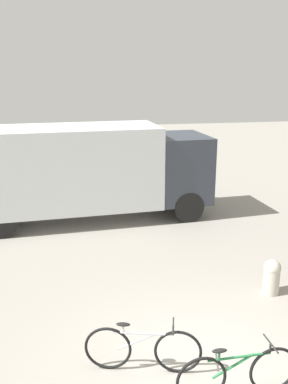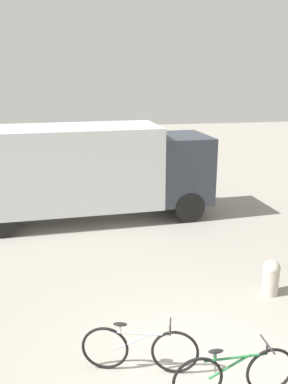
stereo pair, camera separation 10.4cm
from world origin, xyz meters
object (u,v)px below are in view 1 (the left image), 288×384
(bollard_near_bench, at_px, (272,275))
(bicycle_near, at_px, (142,349))
(delivery_truck, at_px, (80,169))
(bicycle_middle, at_px, (238,373))

(bollard_near_bench, bearing_deg, bicycle_near, -148.91)
(delivery_truck, xyz_separation_m, bicycle_middle, (1.81, -7.99, -1.23))
(delivery_truck, height_order, bicycle_middle, delivery_truck)
(bicycle_middle, height_order, bollard_near_bench, bicycle_middle)
(delivery_truck, distance_m, bicycle_near, 7.32)
(bicycle_middle, bearing_deg, bicycle_near, 146.79)
(delivery_truck, height_order, bollard_near_bench, delivery_truck)
(delivery_truck, height_order, bicycle_near, delivery_truck)
(delivery_truck, distance_m, bicycle_middle, 8.28)
(bicycle_near, bearing_deg, delivery_truck, 109.88)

